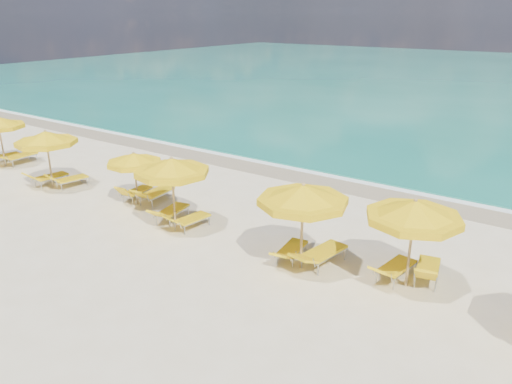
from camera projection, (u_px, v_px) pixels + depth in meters
The scene contains 22 objects.
ground_plane at pixel (229, 240), 16.17m from camera, with size 120.00×120.00×0.00m, color beige.
ocean at pixel (506, 81), 53.10m from camera, with size 120.00×80.00×0.30m, color #136D5A.
wet_sand_band at pixel (333, 180), 21.86m from camera, with size 120.00×2.60×0.01m, color tan.
foam_line at pixel (341, 175), 22.48m from camera, with size 120.00×1.20×0.03m, color white.
whitecap_near at pixel (317, 125), 32.49m from camera, with size 14.00×0.36×0.05m, color white.
umbrella_1 at pixel (46, 139), 20.20m from camera, with size 2.89×2.89×2.48m.
umbrella_2 at pixel (134, 160), 18.54m from camera, with size 2.67×2.67×2.08m.
umbrella_3 at pixel (172, 167), 16.36m from camera, with size 2.89×2.89×2.53m.
umbrella_4 at pixel (303, 196), 13.68m from camera, with size 2.85×2.85×2.60m.
umbrella_5 at pixel (414, 212), 12.71m from camera, with size 2.67×2.67×2.53m.
lounger_0_left at pixel (5, 158), 24.44m from camera, with size 0.77×1.67×0.70m.
lounger_0_right at pixel (20, 159), 24.10m from camera, with size 0.77×2.06×0.74m.
lounger_1_left at pixel (50, 180), 21.20m from camera, with size 0.77×1.83×0.77m.
lounger_1_right at pixel (71, 182), 20.96m from camera, with size 0.85×1.75×0.76m.
lounger_2_left at pixel (137, 194), 19.55m from camera, with size 0.73×1.66×0.79m.
lounger_2_right at pixel (156, 196), 19.27m from camera, with size 0.82×1.97×0.84m.
lounger_3_left at pixel (172, 215), 17.58m from camera, with size 0.93×1.91×0.77m.
lounger_3_right at pixel (191, 223), 16.95m from camera, with size 0.76×1.74×0.71m.
lounger_4_left at pixel (291, 253), 14.83m from camera, with size 0.78×1.77×0.63m.
lounger_4_right at pixel (323, 257), 14.50m from camera, with size 0.97×2.12×0.73m.
lounger_5_left at pixel (395, 272), 13.74m from camera, with size 0.83×1.84×0.73m.
lounger_5_right at pixel (427, 273), 13.64m from camera, with size 0.93×1.82×0.83m.
Camera 1 is at (9.13, -11.51, 6.98)m, focal length 35.00 mm.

